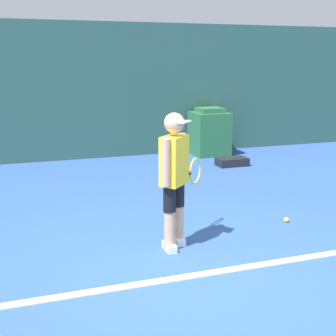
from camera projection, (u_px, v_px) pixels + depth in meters
name	position (u px, v px, depth m)	size (l,w,h in m)	color
ground_plane	(191.00, 272.00, 4.63)	(24.00, 24.00, 0.00)	#2D5193
back_wall	(86.00, 92.00, 9.67)	(24.00, 0.10, 2.82)	#2D564C
court_baseline	(195.00, 275.00, 4.54)	(21.60, 0.10, 0.01)	white
tennis_player	(175.00, 175.00, 5.09)	(0.73, 0.71, 1.51)	tan
tennis_ball	(286.00, 220.00, 6.04)	(0.07, 0.07, 0.07)	#D1E533
covered_chair	(209.00, 132.00, 10.28)	(0.76, 0.74, 1.04)	#28663D
equipment_bag	(232.00, 162.00, 9.26)	(0.61, 0.35, 0.16)	black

